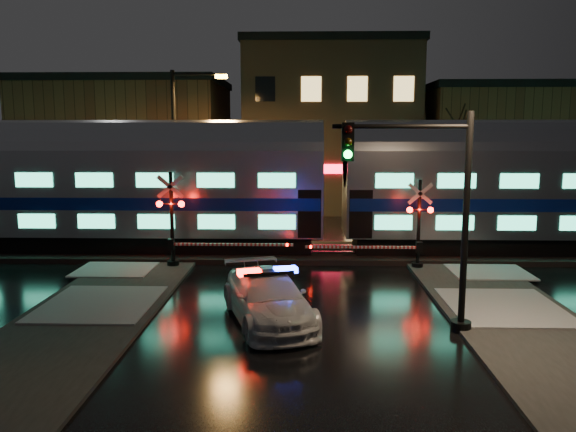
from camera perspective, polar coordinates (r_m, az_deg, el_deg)
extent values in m
plane|color=black|center=(21.15, 1.24, -6.93)|extent=(120.00, 120.00, 0.00)
cube|color=black|center=(25.97, 1.30, -3.72)|extent=(90.00, 4.20, 0.24)
cube|color=#2D2D2D|center=(16.78, -22.17, -11.55)|extent=(4.00, 20.00, 0.12)
cube|color=#2D2D2D|center=(16.70, 24.54, -11.78)|extent=(4.00, 20.00, 0.12)
cube|color=#523420|center=(44.37, -15.73, 6.77)|extent=(14.00, 10.00, 9.00)
cube|color=brown|center=(42.92, 4.14, 8.68)|extent=(12.00, 11.00, 11.50)
cube|color=#523420|center=(44.95, 21.04, 6.22)|extent=(12.00, 10.00, 8.50)
cube|color=black|center=(28.36, -22.69, -2.28)|extent=(24.00, 2.40, 0.80)
cube|color=#B7BAC1|center=(28.04, -22.96, 2.35)|extent=(25.00, 3.05, 3.80)
cube|color=navy|center=(28.08, -22.91, 1.54)|extent=(24.75, 3.09, 0.55)
cube|color=#40F4B7|center=(26.78, -24.18, -0.47)|extent=(21.00, 0.05, 0.62)
cube|color=#40F4B7|center=(26.58, -24.42, 3.36)|extent=(21.00, 0.05, 0.62)
cylinder|color=#B7BAC1|center=(27.93, -23.16, 5.81)|extent=(25.00, 3.05, 3.05)
imported|color=silver|center=(16.92, -2.08, -8.30)|extent=(3.52, 5.49, 1.48)
cube|color=black|center=(16.71, -2.09, -5.74)|extent=(1.59, 0.84, 0.10)
cube|color=#FF0C05|center=(16.58, -3.96, -5.73)|extent=(0.75, 0.53, 0.17)
cube|color=#1426FF|center=(16.83, -0.25, -5.49)|extent=(0.75, 0.53, 0.17)
cylinder|color=black|center=(23.91, 12.99, -4.98)|extent=(0.47, 0.47, 0.28)
cylinder|color=black|center=(23.57, 13.13, -0.90)|extent=(0.15, 0.15, 3.72)
sphere|color=#FF0C05|center=(23.22, 12.26, 0.61)|extent=(0.24, 0.24, 0.24)
sphere|color=#FF0C05|center=(23.39, 14.28, 0.60)|extent=(0.24, 0.24, 0.24)
cube|color=white|center=(23.13, 7.52, -3.16)|extent=(4.65, 0.10, 0.10)
cube|color=black|center=(23.49, 13.18, -3.13)|extent=(0.25, 0.30, 0.45)
cylinder|color=black|center=(24.05, -11.58, -4.82)|extent=(0.50, 0.50, 0.30)
cylinder|color=black|center=(23.70, -11.71, -0.44)|extent=(0.16, 0.16, 4.03)
sphere|color=#FF0C05|center=(23.53, -12.94, 1.20)|extent=(0.26, 0.26, 0.26)
sphere|color=#FF0C05|center=(23.32, -10.78, 1.20)|extent=(0.26, 0.26, 0.26)
cube|color=white|center=(23.17, -5.71, -2.90)|extent=(5.03, 0.10, 0.10)
cube|color=black|center=(23.62, -11.78, -2.82)|extent=(0.25, 0.30, 0.45)
cylinder|color=black|center=(17.01, 17.13, -10.67)|extent=(0.58, 0.58, 0.31)
cylinder|color=black|center=(16.29, 17.59, -0.83)|extent=(0.19, 0.19, 6.20)
cylinder|color=black|center=(15.68, 11.41, 8.92)|extent=(3.72, 0.12, 0.12)
cube|color=black|center=(15.35, 6.08, 7.50)|extent=(0.33, 0.29, 1.03)
sphere|color=#0CFF3F|center=(15.20, 6.11, 6.24)|extent=(0.23, 0.23, 0.23)
cylinder|color=black|center=(30.17, -11.43, 6.00)|extent=(0.22, 0.22, 8.77)
cylinder|color=black|center=(30.02, -9.15, 14.02)|extent=(2.63, 0.13, 0.13)
cube|color=#FDA825|center=(29.81, -6.79, 13.89)|extent=(0.60, 0.31, 0.20)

